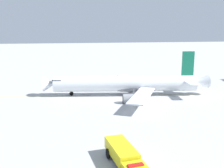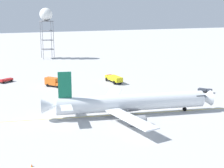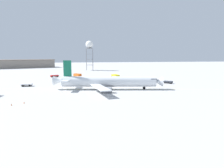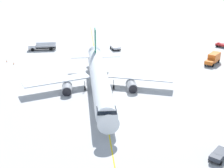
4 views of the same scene
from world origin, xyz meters
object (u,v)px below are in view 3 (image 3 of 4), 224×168
(ops_pickup_truck, at_px, (55,76))
(catering_truck_truck, at_px, (78,76))
(safety_cone_near, at_px, (24,102))
(pushback_tug_truck, at_px, (27,84))
(fire_tender_truck, at_px, (115,76))
(safety_cone_mid, at_px, (11,104))
(baggage_truck_truck, at_px, (168,82))
(airliner_main, at_px, (108,82))
(radar_tower, at_px, (89,46))

(ops_pickup_truck, xyz_separation_m, catering_truck_truck, (-13.13, -14.60, 0.85))
(safety_cone_near, bearing_deg, pushback_tug_truck, 11.47)
(ops_pickup_truck, distance_m, catering_truck_truck, 19.65)
(ops_pickup_truck, distance_m, pushback_tug_truck, 37.43)
(fire_tender_truck, distance_m, safety_cone_near, 66.77)
(pushback_tug_truck, bearing_deg, safety_cone_mid, 96.31)
(fire_tender_truck, xyz_separation_m, baggage_truck_truck, (-24.07, -21.66, -0.81))
(fire_tender_truck, relative_size, safety_cone_near, 17.26)
(airliner_main, xyz_separation_m, fire_tender_truck, (35.81, -10.23, -1.45))
(pushback_tug_truck, xyz_separation_m, baggage_truck_truck, (-2.33, -65.96, -0.09))
(airliner_main, bearing_deg, ops_pickup_truck, 127.29)
(ops_pickup_truck, relative_size, safety_cone_near, 9.62)
(pushback_tug_truck, bearing_deg, baggage_truck_truck, 177.91)
(pushback_tug_truck, bearing_deg, safety_cone_near, 101.40)
(fire_tender_truck, xyz_separation_m, pushback_tug_truck, (-21.74, 44.30, -0.72))
(pushback_tug_truck, distance_m, safety_cone_near, 34.16)
(pushback_tug_truck, distance_m, radar_tower, 98.65)
(fire_tender_truck, bearing_deg, safety_cone_near, 140.36)
(ops_pickup_truck, bearing_deg, radar_tower, -150.24)
(safety_cone_mid, bearing_deg, airliner_main, -54.61)
(baggage_truck_truck, distance_m, catering_truck_truck, 50.38)
(airliner_main, bearing_deg, baggage_truck_truck, 30.30)
(baggage_truck_truck, bearing_deg, pushback_tug_truck, -127.87)
(baggage_truck_truck, height_order, radar_tower, radar_tower)
(airliner_main, distance_m, catering_truck_truck, 39.19)
(radar_tower, height_order, safety_cone_near, radar_tower)
(pushback_tug_truck, height_order, catering_truck_truck, catering_truck_truck)
(pushback_tug_truck, relative_size, safety_cone_near, 8.06)
(ops_pickup_truck, xyz_separation_m, safety_cone_mid, (-71.99, 4.11, -0.53))
(fire_tender_truck, bearing_deg, baggage_truck_truck, -143.48)
(ops_pickup_truck, distance_m, safety_cone_near, 70.04)
(ops_pickup_truck, height_order, baggage_truck_truck, ops_pickup_truck)
(pushback_tug_truck, relative_size, baggage_truck_truck, 0.99)
(safety_cone_mid, bearing_deg, baggage_truck_truck, -61.89)
(fire_tender_truck, bearing_deg, safety_cone_mid, 139.35)
(pushback_tug_truck, distance_m, catering_truck_truck, 32.60)
(pushback_tug_truck, relative_size, catering_truck_truck, 0.63)
(airliner_main, bearing_deg, pushback_tug_truck, 167.67)
(airliner_main, xyz_separation_m, ops_pickup_truck, (50.61, 25.99, -2.17))
(airliner_main, height_order, fire_tender_truck, airliner_main)
(ops_pickup_truck, bearing_deg, fire_tender_truck, 123.07)
(ops_pickup_truck, bearing_deg, catering_truck_truck, 103.33)
(baggage_truck_truck, bearing_deg, ops_pickup_truck, -159.73)
(fire_tender_truck, bearing_deg, pushback_tug_truck, 110.69)
(airliner_main, relative_size, safety_cone_mid, 79.65)
(fire_tender_truck, xyz_separation_m, safety_cone_mid, (-57.19, 40.33, -1.25))
(airliner_main, xyz_separation_m, radar_tower, (104.28, 0.34, 19.17))
(radar_tower, bearing_deg, airliner_main, -179.81)
(airliner_main, distance_m, radar_tower, 106.03)
(catering_truck_truck, bearing_deg, radar_tower, 132.42)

